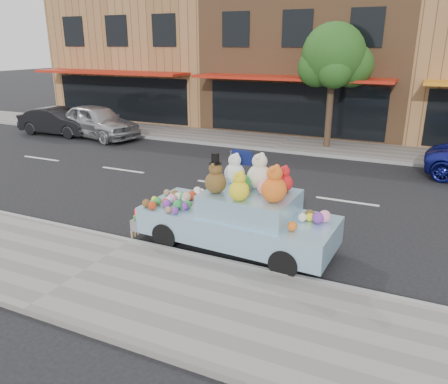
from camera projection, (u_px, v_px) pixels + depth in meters
The scene contains 11 objects.
ground at pixel (222, 184), 14.28m from camera, with size 120.00×120.00×0.00m, color black.
near_sidewalk at pixel (85, 272), 8.67m from camera, with size 60.00×3.00×0.12m, color gray.
far_sidewalk at pixel (282, 143), 19.85m from camera, with size 60.00×3.00×0.12m, color gray.
near_kerb at pixel (130, 242), 9.96m from camera, with size 60.00×0.12×0.13m, color gray.
far_kerb at pixel (272, 150), 18.56m from camera, with size 60.00×0.12×0.13m, color gray.
storefront_left at pixel (158, 56), 27.35m from camera, with size 10.00×9.80×7.30m.
storefront_mid at pixel (316, 58), 23.40m from camera, with size 10.00×9.80×7.30m.
street_tree at pixel (334, 61), 17.92m from camera, with size 3.00×2.70×5.22m.
car_silver at pixel (97, 121), 21.03m from camera, with size 1.89×4.70×1.60m, color #A6A6AB.
car_dark at pixel (58, 121), 21.79m from camera, with size 1.43×4.10×1.35m, color black.
art_car at pixel (239, 215), 9.59m from camera, with size 4.57×1.99×2.22m.
Camera 1 is at (5.73, -12.33, 4.36)m, focal length 35.00 mm.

